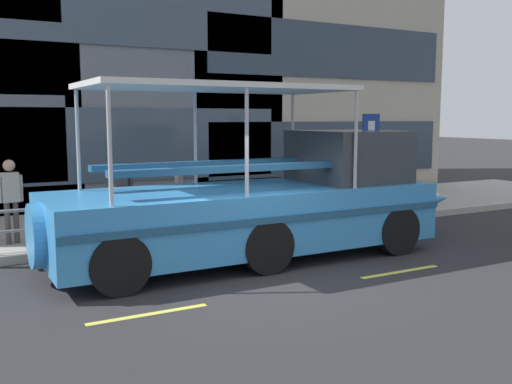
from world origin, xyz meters
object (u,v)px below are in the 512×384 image
(parking_sign, at_px, (370,145))
(pedestrian_near_stern, at_px, (10,193))
(pedestrian_near_bow, at_px, (308,176))
(pedestrian_mid_right, at_px, (125,191))
(duck_tour_boat, at_px, (270,203))
(pedestrian_mid_left, at_px, (179,188))

(parking_sign, xyz_separation_m, pedestrian_near_stern, (-9.51, 0.08, -0.79))
(pedestrian_near_bow, xyz_separation_m, pedestrian_mid_right, (-4.97, 0.28, -0.13))
(duck_tour_boat, bearing_deg, pedestrian_mid_right, 123.24)
(duck_tour_boat, bearing_deg, pedestrian_mid_left, 106.81)
(pedestrian_near_bow, relative_size, pedestrian_mid_left, 1.08)
(pedestrian_near_stern, bearing_deg, pedestrian_mid_left, -0.26)
(pedestrian_mid_left, bearing_deg, pedestrian_near_bow, 0.76)
(pedestrian_near_bow, xyz_separation_m, pedestrian_near_stern, (-7.47, -0.03, 0.02))
(pedestrian_mid_left, distance_m, pedestrian_near_stern, 3.73)
(duck_tour_boat, xyz_separation_m, pedestrian_mid_left, (-0.86, 2.86, 0.06))
(pedestrian_near_stern, bearing_deg, parking_sign, -0.46)
(pedestrian_mid_right, bearing_deg, pedestrian_mid_left, -14.89)
(duck_tour_boat, xyz_separation_m, pedestrian_near_stern, (-4.59, 2.88, 0.15))
(duck_tour_boat, xyz_separation_m, pedestrian_near_bow, (2.88, 2.91, 0.14))
(pedestrian_mid_left, distance_m, pedestrian_mid_right, 1.27)
(pedestrian_mid_right, bearing_deg, pedestrian_near_stern, -172.98)
(parking_sign, bearing_deg, pedestrian_near_bow, 176.91)
(parking_sign, distance_m, pedestrian_mid_right, 7.08)
(pedestrian_near_stern, bearing_deg, pedestrian_near_bow, 0.25)
(pedestrian_near_stern, bearing_deg, duck_tour_boat, -32.05)
(pedestrian_near_bow, height_order, pedestrian_mid_right, pedestrian_near_bow)
(parking_sign, height_order, pedestrian_mid_right, parking_sign)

